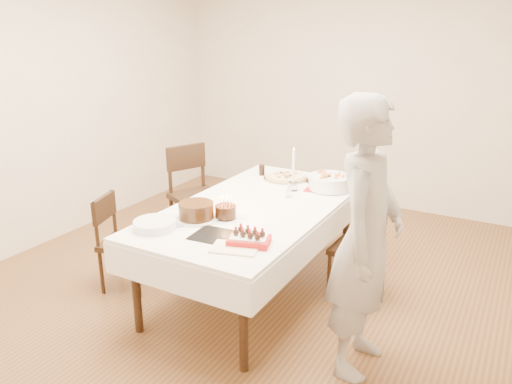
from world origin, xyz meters
The scene contains 22 objects.
floor centered at (0.00, 0.00, 0.00)m, with size 5.00×5.00×0.00m, color brown.
wall_back centered at (0.00, 2.50, 1.35)m, with size 4.50×0.04×2.70m, color beige.
wall_left centered at (-2.25, 0.00, 1.35)m, with size 0.04×5.00×2.70m, color beige.
dining_table centered at (0.10, -0.07, 0.38)m, with size 1.14×2.14×0.75m, color white.
chair_right_savory centered at (0.83, 0.28, 0.40)m, with size 0.40×0.40×0.79m, color black, non-canonical shape.
chair_left_savory centered at (-0.86, 0.47, 0.49)m, with size 0.51×0.51×0.99m, color black, non-canonical shape.
chair_left_dessert centered at (-0.86, -0.54, 0.40)m, with size 0.41×0.41×0.80m, color black, non-canonical shape.
person centered at (1.14, -0.57, 0.88)m, with size 0.64×0.42×1.75m, color #A39F99.
pizza_white centered at (0.00, 0.67, 0.77)m, with size 0.41×0.41×0.04m, color beige.
pizza_pepperoni centered at (0.33, 0.78, 0.77)m, with size 0.32×0.32×0.04m, color red.
red_placemat centered at (0.40, 0.58, 0.75)m, with size 0.27×0.27×0.01m, color #B21E1E.
pasta_bowl centered at (0.46, 0.59, 0.82)m, with size 0.36×0.36×0.12m, color white.
taper_candle centered at (0.19, 0.42, 0.94)m, with size 0.08×0.08×0.38m, color white.
shaker_pair centered at (0.24, 0.22, 0.79)m, with size 0.07×0.07×0.08m, color white, non-canonical shape.
cola_glass centered at (-0.26, 0.69, 0.80)m, with size 0.05×0.05×0.10m, color black.
layer_cake centered at (-0.13, -0.55, 0.81)m, with size 0.33×0.33×0.13m, color #381F0E.
cake_board centered at (0.14, -0.74, 0.75)m, with size 0.27×0.27×0.01m, color black.
birthday_cake centered at (0.04, -0.42, 0.84)m, with size 0.15×0.15×0.15m, color #3E2211.
strawberry_box centered at (0.42, -0.74, 0.78)m, with size 0.27×0.18×0.07m, color red, non-canonical shape.
box_lid centered at (0.38, -0.85, 0.75)m, with size 0.30×0.20×0.02m, color beige.
plate_stack centered at (-0.29, -0.83, 0.78)m, with size 0.30×0.30×0.06m, color white.
china_plate centered at (-0.23, -0.68, 0.75)m, with size 0.20×0.20×0.01m, color white.
Camera 1 is at (1.92, -3.30, 2.10)m, focal length 35.00 mm.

